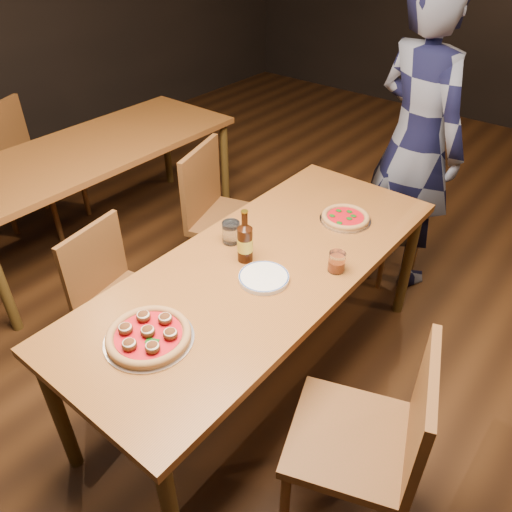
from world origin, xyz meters
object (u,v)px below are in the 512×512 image
Objects in this scene: pizza_margherita at (345,218)px; plate_stack at (264,278)px; table_main at (263,276)px; chair_main_nw at (128,302)px; chair_main_sw at (234,220)px; table_left at (93,156)px; chair_nbr_left at (38,167)px; chair_end at (386,217)px; amber_glass at (337,262)px; beer_bottle at (245,243)px; diner at (416,142)px; pizza_meatball at (148,335)px; water_glass at (231,232)px; chair_main_e at (351,438)px.

pizza_margherita is 1.19× the size of plate_stack.
table_main is 0.74m from chair_main_nw.
plate_stack is (0.71, -0.60, 0.27)m from chair_main_sw.
table_main is 1.73m from table_left.
plate_stack is at bearing -120.81° from chair_nbr_left.
chair_main_nw is 1.04× the size of chair_end.
amber_glass is (0.91, -0.35, 0.31)m from chair_main_sw.
chair_main_nw is 1.73m from chair_end.
table_left is 2.44× the size of chair_end.
chair_nbr_left reaches higher than pizza_margherita.
beer_bottle reaches higher than amber_glass.
pizza_margherita is (0.07, -0.70, 0.36)m from chair_end.
beer_bottle is 0.14× the size of diner.
amber_glass is (1.98, -0.14, 0.12)m from table_left.
plate_stack is (-0.02, -0.65, -0.01)m from pizza_margherita.
chair_end is (0.62, 1.61, -0.02)m from chair_main_nw.
pizza_meatball is 3.18× the size of water_glass.
chair_main_sw is 4.41× the size of plate_stack.
pizza_margherita is at bearing 83.50° from pizza_meatball.
chair_nbr_left is 0.53× the size of diner.
pizza_margherita is at bearing 115.22° from amber_glass.
water_glass is at bearing -133.44° from chair_main_e.
beer_bottle is (-0.18, -0.58, 0.07)m from pizza_margherita.
chair_end is 1.40m from plate_stack.
table_left is 7.61× the size of pizza_margherita.
pizza_margherita is (1.80, 0.26, 0.09)m from table_left.
chair_end reaches higher than pizza_margherita.
chair_main_sw is at bearing 11.23° from table_left.
chair_nbr_left is at bearing -170.52° from pizza_margherita.
chair_main_nw is (-0.60, -0.35, -0.25)m from table_main.
chair_main_nw is at bearing -132.90° from water_glass.
chair_main_nw is 1.30m from chair_main_e.
plate_stack is 2.06× the size of water_glass.
pizza_meatball is at bearing -76.22° from chair_end.
pizza_meatball is at bearing -169.94° from chair_main_sw.
table_left is 1.08× the size of diner.
chair_main_sw reaches higher than chair_main_nw.
table_left is at bearing 176.10° from amber_glass.
water_glass is 1.15× the size of amber_glass.
chair_nbr_left is (-1.64, 0.52, 0.06)m from chair_main_nw.
chair_main_e is 0.73m from plate_stack.
pizza_meatball is at bearing 109.26° from diner.
diner is at bearing 85.43° from table_main.
plate_stack is 0.33m from amber_glass.
water_glass is 0.53m from amber_glass.
chair_nbr_left reaches higher than pizza_meatball.
chair_end reaches higher than table_main.
chair_end is at bearing 88.71° from table_main.
diner is (0.74, 0.82, 0.44)m from chair_main_sw.
chair_main_nw is at bearing -147.76° from beer_bottle.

